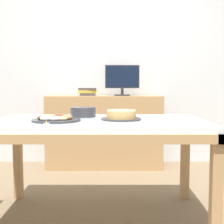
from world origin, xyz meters
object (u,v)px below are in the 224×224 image
object	(u,v)px
pastry_platter	(56,119)
tealight_centre	(47,124)
tealight_near_front	(181,125)
computer_monitor	(123,80)
book_stack	(88,92)
plate_stack	(83,112)
tealight_near_cakes	(108,125)
cake_chocolate_round	(122,115)

from	to	relation	value
pastry_platter	tealight_centre	size ratio (longest dim) A/B	8.95
tealight_centre	tealight_near_front	xyz separation A→B (m)	(0.86, -0.06, 0.00)
computer_monitor	book_stack	bearing A→B (deg)	179.82
computer_monitor	tealight_near_front	world-z (taller)	computer_monitor
book_stack	plate_stack	world-z (taller)	book_stack
tealight_centre	pastry_platter	bearing A→B (deg)	86.52
pastry_platter	plate_stack	bearing A→B (deg)	61.56
tealight_centre	plate_stack	bearing A→B (deg)	72.06
computer_monitor	plate_stack	size ratio (longest dim) A/B	2.02
tealight_centre	book_stack	bearing A→B (deg)	86.35
pastry_platter	tealight_near_cakes	distance (m)	0.48
computer_monitor	tealight_near_front	distance (m)	1.98
computer_monitor	cake_chocolate_round	size ratio (longest dim) A/B	1.38
book_stack	tealight_near_front	bearing A→B (deg)	-69.01
computer_monitor	tealight_near_cakes	distance (m)	1.93
pastry_platter	plate_stack	world-z (taller)	plate_stack
computer_monitor	tealight_near_cakes	bearing A→B (deg)	-94.59
plate_stack	tealight_near_cakes	size ratio (longest dim) A/B	5.25
cake_chocolate_round	tealight_near_cakes	distance (m)	0.40
computer_monitor	tealight_centre	bearing A→B (deg)	-106.48
book_stack	plate_stack	bearing A→B (deg)	-87.14
cake_chocolate_round	plate_stack	bearing A→B (deg)	144.85
plate_stack	tealight_near_cakes	distance (m)	0.64
computer_monitor	pastry_platter	bearing A→B (deg)	-108.44
tealight_near_front	pastry_platter	bearing A→B (deg)	159.26
plate_stack	tealight_centre	world-z (taller)	plate_stack
plate_stack	tealight_near_cakes	bearing A→B (deg)	-70.38
computer_monitor	cake_chocolate_round	distance (m)	1.55
tealight_centre	tealight_near_front	distance (m)	0.86
plate_stack	pastry_platter	bearing A→B (deg)	-118.44
tealight_near_front	tealight_centre	bearing A→B (deg)	175.87
book_stack	tealight_centre	world-z (taller)	book_stack
cake_chocolate_round	tealight_near_front	size ratio (longest dim) A/B	7.70
pastry_platter	tealight_near_front	bearing A→B (deg)	-20.74
book_stack	cake_chocolate_round	bearing A→B (deg)	-76.07
pastry_platter	tealight_near_cakes	xyz separation A→B (m)	(0.38, -0.29, -0.01)
tealight_near_front	cake_chocolate_round	bearing A→B (deg)	131.49
cake_chocolate_round	computer_monitor	bearing A→B (deg)	87.88
computer_monitor	book_stack	size ratio (longest dim) A/B	1.75
cake_chocolate_round	plate_stack	distance (m)	0.38
book_stack	plate_stack	size ratio (longest dim) A/B	1.15
book_stack	cake_chocolate_round	world-z (taller)	book_stack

